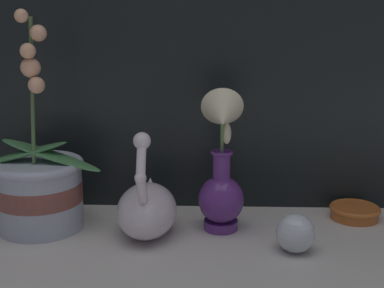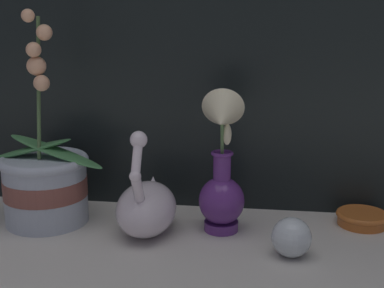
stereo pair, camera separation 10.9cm
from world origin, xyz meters
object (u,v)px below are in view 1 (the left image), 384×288
(orchid_potted_plant, at_px, (39,186))
(blue_vase, at_px, (222,174))
(glass_sphere, at_px, (296,233))
(amber_dish, at_px, (355,211))
(swan_figurine, at_px, (147,207))

(orchid_potted_plant, xyz_separation_m, blue_vase, (0.39, -0.00, 0.03))
(glass_sphere, bearing_deg, orchid_potted_plant, 168.94)
(orchid_potted_plant, height_order, amber_dish, orchid_potted_plant)
(orchid_potted_plant, bearing_deg, glass_sphere, -11.06)
(glass_sphere, height_order, amber_dish, glass_sphere)
(orchid_potted_plant, relative_size, blue_vase, 1.50)
(orchid_potted_plant, bearing_deg, blue_vase, -0.57)
(blue_vase, distance_m, glass_sphere, 0.19)
(blue_vase, bearing_deg, glass_sphere, -35.02)
(orchid_potted_plant, height_order, blue_vase, orchid_potted_plant)
(swan_figurine, height_order, amber_dish, swan_figurine)
(orchid_potted_plant, bearing_deg, amber_dish, 6.08)
(swan_figurine, relative_size, blue_vase, 0.76)
(blue_vase, height_order, glass_sphere, blue_vase)
(blue_vase, xyz_separation_m, glass_sphere, (0.14, -0.10, -0.09))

